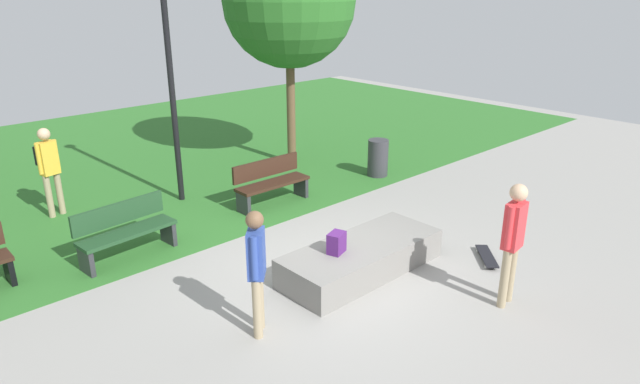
{
  "coord_description": "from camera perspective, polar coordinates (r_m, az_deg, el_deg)",
  "views": [
    {
      "loc": [
        -5.42,
        -5.51,
        4.24
      ],
      "look_at": [
        0.35,
        0.72,
        1.07
      ],
      "focal_mm": 31.4,
      "sensor_mm": 36.0,
      "label": 1
    }
  ],
  "objects": [
    {
      "name": "ground_plane",
      "position": [
        8.82,
        1.53,
        -8.26
      ],
      "size": [
        28.0,
        28.0,
        0.0
      ],
      "primitive_type": "plane",
      "color": "gray"
    },
    {
      "name": "grass_lawn",
      "position": [
        15.2,
        -20.15,
        3.04
      ],
      "size": [
        26.6,
        11.91,
        0.01
      ],
      "primitive_type": "cube",
      "color": "#2D6B28",
      "rests_on": "ground_plane"
    },
    {
      "name": "concrete_ledge",
      "position": [
        8.79,
        4.25,
        -6.69
      ],
      "size": [
        2.7,
        1.06,
        0.47
      ],
      "primitive_type": "cube",
      "color": "gray",
      "rests_on": "ground_plane"
    },
    {
      "name": "backpack_on_ledge",
      "position": [
        8.34,
        1.69,
        -5.19
      ],
      "size": [
        0.33,
        0.28,
        0.32
      ],
      "primitive_type": "cube",
      "rotation": [
        0.0,
        0.0,
        0.33
      ],
      "color": "#4C1E66",
      "rests_on": "concrete_ledge"
    },
    {
      "name": "skater_performing_trick",
      "position": [
        8.0,
        19.08,
        -4.19
      ],
      "size": [
        0.43,
        0.24,
        1.79
      ],
      "color": "tan",
      "rests_on": "ground_plane"
    },
    {
      "name": "skater_watching",
      "position": [
        7.01,
        -6.49,
        -7.29
      ],
      "size": [
        0.37,
        0.37,
        1.69
      ],
      "color": "tan",
      "rests_on": "ground_plane"
    },
    {
      "name": "skateboard_by_ledge",
      "position": [
        9.58,
        16.64,
        -6.29
      ],
      "size": [
        0.71,
        0.71,
        0.08
      ],
      "color": "black",
      "rests_on": "ground_plane"
    },
    {
      "name": "park_bench_center_lawn",
      "position": [
        11.37,
        -5.04,
        1.1
      ],
      "size": [
        1.6,
        0.48,
        0.91
      ],
      "color": "#331E14",
      "rests_on": "ground_plane"
    },
    {
      "name": "park_bench_near_path",
      "position": [
        9.65,
        -19.23,
        -3.65
      ],
      "size": [
        1.63,
        0.61,
        0.91
      ],
      "color": "#1E4223",
      "rests_on": "ground_plane"
    },
    {
      "name": "tree_tall_oak",
      "position": [
        13.48,
        -3.18,
        18.87
      ],
      "size": [
        3.05,
        3.05,
        5.4
      ],
      "color": "brown",
      "rests_on": "grass_lawn"
    },
    {
      "name": "lamp_post",
      "position": [
        11.36,
        -15.18,
        13.35
      ],
      "size": [
        0.28,
        0.28,
        4.98
      ],
      "color": "black",
      "rests_on": "ground_plane"
    },
    {
      "name": "trash_bin",
      "position": [
        13.11,
        5.92,
        3.48
      ],
      "size": [
        0.48,
        0.48,
        0.86
      ],
      "primitive_type": "cylinder",
      "color": "#333338",
      "rests_on": "ground_plane"
    },
    {
      "name": "pedestrian_with_backpack",
      "position": [
        11.74,
        -25.96,
        2.6
      ],
      "size": [
        0.42,
        0.4,
        1.74
      ],
      "color": "tan",
      "rests_on": "ground_plane"
    }
  ]
}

